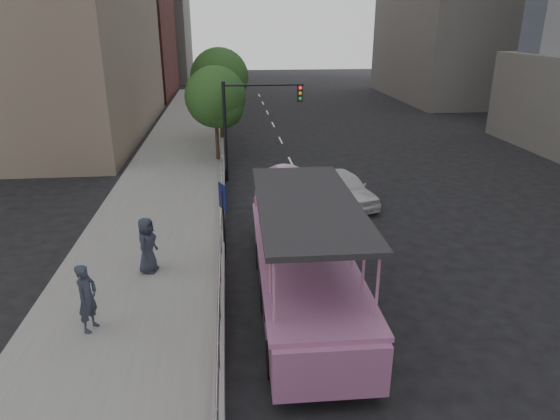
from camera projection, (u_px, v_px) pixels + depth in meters
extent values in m
plane|color=black|center=(323.00, 297.00, 15.42)|extent=(160.00, 160.00, 0.00)
cube|color=gray|center=(168.00, 195.00, 24.13)|extent=(5.50, 80.00, 0.30)
cube|color=#9F9F9A|center=(221.00, 259.00, 16.82)|extent=(0.24, 30.00, 0.36)
cylinder|color=silver|center=(218.00, 356.00, 11.04)|extent=(0.07, 0.07, 0.70)
cylinder|color=silver|center=(219.00, 308.00, 12.91)|extent=(0.07, 0.07, 0.70)
cylinder|color=silver|center=(220.00, 272.00, 14.77)|extent=(0.07, 0.07, 0.70)
cylinder|color=silver|center=(220.00, 244.00, 16.63)|extent=(0.07, 0.07, 0.70)
cylinder|color=silver|center=(221.00, 222.00, 18.49)|extent=(0.07, 0.07, 0.70)
cylinder|color=silver|center=(221.00, 204.00, 20.35)|extent=(0.07, 0.07, 0.70)
cylinder|color=silver|center=(222.00, 189.00, 22.22)|extent=(0.07, 0.07, 0.70)
cylinder|color=silver|center=(222.00, 176.00, 24.08)|extent=(0.07, 0.07, 0.70)
cylinder|color=silver|center=(222.00, 165.00, 25.94)|extent=(0.07, 0.07, 0.70)
cylinder|color=silver|center=(220.00, 244.00, 16.63)|extent=(0.06, 22.00, 0.06)
cylinder|color=silver|center=(220.00, 235.00, 16.51)|extent=(0.06, 22.00, 0.06)
cylinder|color=black|center=(274.00, 359.00, 11.83)|extent=(0.36, 0.91, 0.91)
cylinder|color=black|center=(366.00, 354.00, 12.01)|extent=(0.36, 0.91, 0.91)
cylinder|color=black|center=(267.00, 298.00, 14.45)|extent=(0.36, 0.91, 0.91)
cylinder|color=black|center=(342.00, 295.00, 14.64)|extent=(0.36, 0.91, 0.91)
cylinder|color=black|center=(261.00, 256.00, 17.08)|extent=(0.36, 0.91, 0.91)
cylinder|color=black|center=(325.00, 253.00, 17.27)|extent=(0.36, 0.91, 0.91)
cube|color=#BF79A1|center=(304.00, 276.00, 14.53)|extent=(2.63, 8.29, 1.26)
cube|color=#BF79A1|center=(287.00, 210.00, 18.95)|extent=(2.50, 2.17, 1.57)
cylinder|color=#BF79A1|center=(285.00, 195.00, 19.64)|extent=(2.38, 0.74, 2.37)
cube|color=#A66191|center=(331.00, 371.00, 10.54)|extent=(2.52, 0.39, 1.26)
cube|color=#A66191|center=(304.00, 254.00, 14.29)|extent=(2.75, 8.59, 0.12)
cube|color=#242326|center=(307.00, 204.00, 13.32)|extent=(2.76, 6.68, 0.14)
cube|color=#8A95A3|center=(292.00, 199.00, 16.94)|extent=(2.32, 0.24, 1.06)
cube|color=#BF79A1|center=(291.00, 203.00, 17.46)|extent=(2.23, 1.04, 0.50)
imported|color=white|center=(343.00, 188.00, 23.19)|extent=(2.93, 4.77, 1.52)
imported|color=#2B3140|center=(87.00, 298.00, 12.95)|extent=(0.65, 0.80, 1.89)
imported|color=#2B3140|center=(147.00, 245.00, 16.06)|extent=(0.83, 1.04, 1.86)
cylinder|color=black|center=(224.00, 226.00, 17.48)|extent=(0.08, 0.08, 2.56)
cube|color=#0B124F|center=(223.00, 197.00, 17.10)|extent=(0.27, 0.59, 0.92)
cube|color=white|center=(223.00, 197.00, 17.10)|extent=(0.17, 0.38, 0.56)
cylinder|color=black|center=(225.00, 133.00, 25.87)|extent=(0.18, 0.18, 5.20)
cylinder|color=black|center=(263.00, 85.00, 25.22)|extent=(4.20, 0.12, 0.12)
cube|color=black|center=(300.00, 93.00, 25.56)|extent=(0.28, 0.22, 0.85)
sphere|color=red|center=(300.00, 88.00, 25.33)|extent=(0.16, 0.16, 0.16)
cylinder|color=#342418|center=(217.00, 138.00, 29.45)|extent=(0.22, 0.22, 3.08)
sphere|color=#2D5020|center=(215.00, 97.00, 28.60)|extent=(3.52, 3.52, 3.52)
sphere|color=#2D5020|center=(223.00, 107.00, 28.55)|extent=(2.42, 2.42, 2.42)
cylinder|color=#342418|center=(221.00, 117.00, 34.99)|extent=(0.22, 0.22, 3.47)
sphere|color=#2D5020|center=(219.00, 77.00, 34.03)|extent=(3.97, 3.97, 3.97)
sphere|color=#2D5020|center=(226.00, 87.00, 34.01)|extent=(2.73, 2.73, 2.73)
cube|color=slate|center=(129.00, 7.00, 69.95)|extent=(16.00, 14.00, 20.00)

